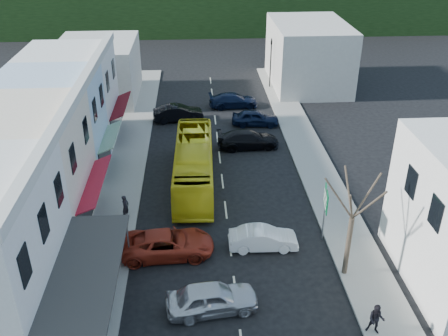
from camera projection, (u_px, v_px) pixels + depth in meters
ground at (230, 245)px, 30.85m from camera, size 120.00×120.00×0.00m
sidewalk_left at (126, 171)px, 39.20m from camera, size 3.00×52.00×0.15m
sidewalk_right at (314, 165)px, 40.01m from camera, size 3.00×52.00×0.15m
shopfront_row at (35, 157)px, 32.68m from camera, size 8.25×30.00×8.00m
distant_block_left at (98, 70)px, 52.51m from camera, size 8.00×10.00×6.00m
distant_block_right at (308, 54)px, 56.16m from camera, size 8.00×12.00×7.00m
bus at (194, 165)px, 36.87m from camera, size 2.78×11.66×3.10m
car_silver at (212, 300)px, 25.64m from camera, size 4.60×2.38×1.40m
car_white at (263, 238)px, 30.30m from camera, size 4.43×1.88×1.40m
car_red at (167, 245)px, 29.72m from camera, size 4.69×2.14×1.40m
car_black_near at (248, 140)px, 42.73m from camera, size 4.60×2.10×1.40m
car_navy_mid at (255, 118)px, 46.97m from camera, size 4.55×2.19×1.40m
car_black_far at (178, 114)px, 47.94m from camera, size 4.60×2.36×1.40m
car_navy_far at (233, 100)px, 51.14m from camera, size 4.62×2.14×1.40m
pedestrian_left at (125, 207)px, 32.86m from camera, size 0.60×0.71×1.70m
pedestrian_right at (376, 319)px, 24.04m from camera, size 0.81×0.66×1.70m
direction_sign at (324, 215)px, 30.46m from camera, size 0.70×1.75×3.77m
street_tree at (352, 218)px, 26.62m from camera, size 3.23×3.23×7.68m
traffic_signal at (271, 64)px, 55.36m from camera, size 1.25×1.47×5.60m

